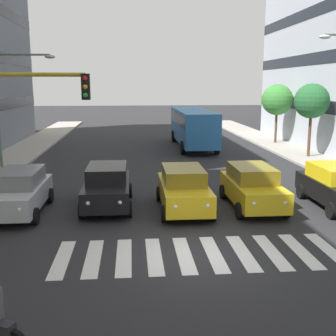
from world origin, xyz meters
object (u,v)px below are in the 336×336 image
(bus_behind_traffic, at_px, (193,124))
(street_tree_2, at_px, (312,101))
(car_2, at_px, (184,189))
(car_4, at_px, (19,191))
(car_1, at_px, (252,186))
(car_0, at_px, (336,186))
(car_3, at_px, (107,186))
(street_lamp_right, at_px, (8,99))
(street_tree_3, at_px, (277,100))

(bus_behind_traffic, height_order, street_tree_2, street_tree_2)
(car_2, bearing_deg, car_4, -1.02)
(car_1, height_order, car_4, same)
(car_1, xyz_separation_m, car_2, (2.87, 0.13, 0.00))
(car_0, relative_size, car_4, 1.00)
(car_1, distance_m, street_tree_2, 13.58)
(car_0, relative_size, bus_behind_traffic, 0.42)
(car_3, bearing_deg, car_1, 174.36)
(car_0, distance_m, car_4, 12.86)
(car_4, xyz_separation_m, street_tree_2, (-16.57, -11.14, 3.01))
(car_1, height_order, street_lamp_right, street_lamp_right)
(car_0, height_order, car_3, same)
(car_0, distance_m, street_tree_2, 12.36)
(car_1, relative_size, car_2, 1.00)
(bus_behind_traffic, bearing_deg, street_tree_2, 140.34)
(car_4, bearing_deg, street_tree_2, -146.07)
(bus_behind_traffic, distance_m, street_lamp_right, 15.57)
(street_lamp_right, distance_m, street_tree_2, 19.15)
(car_0, bearing_deg, street_tree_3, -101.62)
(car_2, bearing_deg, street_tree_3, -119.06)
(car_4, distance_m, bus_behind_traffic, 19.53)
(car_1, relative_size, car_3, 1.00)
(car_0, distance_m, street_lamp_right, 16.90)
(car_4, xyz_separation_m, street_tree_3, (-16.64, -18.11, 2.85))
(car_0, relative_size, street_tree_3, 0.91)
(car_2, xyz_separation_m, street_lamp_right, (8.61, -6.97, 3.35))
(street_tree_2, bearing_deg, car_3, 38.69)
(car_1, bearing_deg, street_tree_3, -111.85)
(street_tree_3, bearing_deg, car_3, 52.92)
(street_tree_3, bearing_deg, car_1, 68.15)
(car_0, xyz_separation_m, bus_behind_traffic, (3.48, -17.36, 0.97))
(car_0, xyz_separation_m, car_2, (6.35, -0.14, 0.00))
(street_lamp_right, relative_size, street_tree_3, 1.34)
(car_3, relative_size, car_4, 1.00)
(car_3, bearing_deg, car_2, 166.86)
(car_0, distance_m, street_tree_3, 18.96)
(bus_behind_traffic, xyz_separation_m, street_lamp_right, (11.48, 10.24, 2.38))
(car_1, bearing_deg, car_3, -5.64)
(car_0, height_order, car_4, same)
(bus_behind_traffic, height_order, street_tree_3, street_tree_3)
(car_4, xyz_separation_m, street_lamp_right, (2.10, -6.86, 3.35))
(car_1, distance_m, street_lamp_right, 13.78)
(car_3, xyz_separation_m, bus_behind_traffic, (-5.97, -16.49, 0.97))
(car_3, distance_m, street_tree_3, 22.12)
(car_3, bearing_deg, car_4, 10.12)
(bus_behind_traffic, xyz_separation_m, street_tree_3, (-7.25, -1.01, 1.88))
(car_4, relative_size, bus_behind_traffic, 0.42)
(car_1, height_order, bus_behind_traffic, bus_behind_traffic)
(car_0, distance_m, car_3, 9.49)
(car_2, distance_m, car_3, 3.18)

